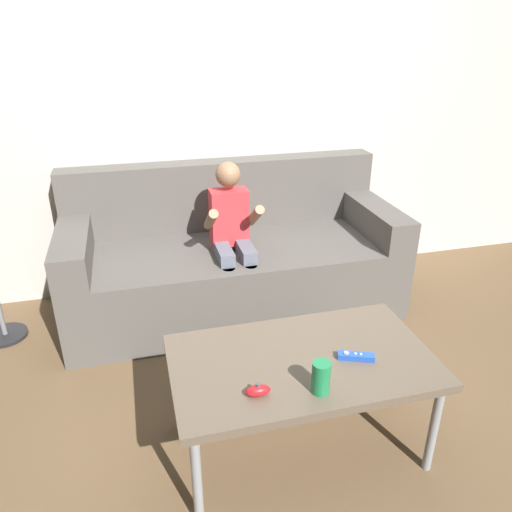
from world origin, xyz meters
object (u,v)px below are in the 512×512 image
game_remote_blue_near_edge (356,356)px  couch (232,261)px  soda_can (321,377)px  person_seated_on_couch (232,235)px  coffee_table (302,366)px  nunchuk_red (258,391)px

game_remote_blue_near_edge → couch: bearing=99.6°
game_remote_blue_near_edge → soda_can: soda_can is taller
person_seated_on_couch → coffee_table: person_seated_on_couch is taller
nunchuk_red → couch: bearing=81.6°
person_seated_on_couch → game_remote_blue_near_edge: bearing=-77.3°
game_remote_blue_near_edge → nunchuk_red: 0.43m
coffee_table → game_remote_blue_near_edge: size_ratio=7.13×
coffee_table → nunchuk_red: size_ratio=11.15×
nunchuk_red → soda_can: bearing=-9.3°
person_seated_on_couch → nunchuk_red: size_ratio=10.33×
couch → coffee_table: bearing=-89.2°
coffee_table → nunchuk_red: nunchuk_red is taller
nunchuk_red → soda_can: size_ratio=0.75×
couch → game_remote_blue_near_edge: (0.22, -1.28, 0.16)m
coffee_table → game_remote_blue_near_edge: (0.20, -0.06, 0.05)m
person_seated_on_couch → coffee_table: (0.05, -1.05, -0.14)m
person_seated_on_couch → game_remote_blue_near_edge: 1.13m
game_remote_blue_near_edge → nunchuk_red: size_ratio=1.56×
person_seated_on_couch → nunchuk_red: (-0.17, -1.21, -0.08)m
person_seated_on_couch → soda_can: 1.24m
person_seated_on_couch → couch: bearing=79.4°
couch → person_seated_on_couch: (-0.03, -0.18, 0.25)m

